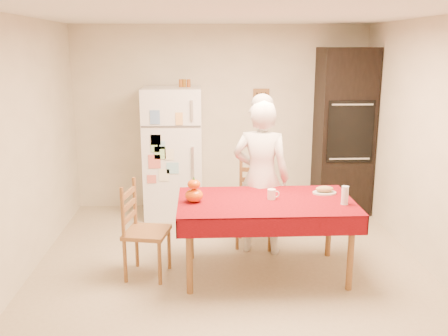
{
  "coord_description": "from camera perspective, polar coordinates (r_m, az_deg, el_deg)",
  "views": [
    {
      "loc": [
        -0.3,
        -4.59,
        2.21
      ],
      "look_at": [
        -0.06,
        0.2,
        1.04
      ],
      "focal_mm": 40.0,
      "sensor_mm": 36.0,
      "label": 1
    }
  ],
  "objects": [
    {
      "name": "spice_jar_right",
      "position": [
        6.53,
        -4.06,
        9.65
      ],
      "size": [
        0.05,
        0.05,
        0.1
      ],
      "primitive_type": "cylinder",
      "color": "brown",
      "rests_on": "refrigerator"
    },
    {
      "name": "wine_glass",
      "position": [
        4.83,
        13.65,
        -3.05
      ],
      "size": [
        0.07,
        0.07,
        0.18
      ],
      "primitive_type": "cylinder",
      "color": "white",
      "rests_on": "dining_table"
    },
    {
      "name": "refrigerator",
      "position": [
        6.62,
        -5.83,
        1.79
      ],
      "size": [
        0.75,
        0.74,
        1.7
      ],
      "color": "white",
      "rests_on": "floor"
    },
    {
      "name": "pumpkin_upper",
      "position": [
        4.75,
        -3.46,
        -1.86
      ],
      "size": [
        0.12,
        0.12,
        0.09
      ],
      "primitive_type": "ellipsoid",
      "color": "#D63A05",
      "rests_on": "pumpkin_lower"
    },
    {
      "name": "pumpkin_lower",
      "position": [
        4.78,
        -3.44,
        -3.15
      ],
      "size": [
        0.17,
        0.17,
        0.13
      ],
      "primitive_type": "ellipsoid",
      "color": "#E94905",
      "rests_on": "dining_table"
    },
    {
      "name": "dining_table",
      "position": [
        4.87,
        4.79,
        -4.47
      ],
      "size": [
        1.7,
        1.0,
        0.76
      ],
      "color": "brown",
      "rests_on": "floor"
    },
    {
      "name": "coffee_mug",
      "position": [
        4.88,
        5.45,
        -3.0
      ],
      "size": [
        0.08,
        0.08,
        0.1
      ],
      "primitive_type": "cylinder",
      "color": "white",
      "rests_on": "dining_table"
    },
    {
      "name": "spice_jar_mid",
      "position": [
        6.54,
        -4.57,
        9.65
      ],
      "size": [
        0.05,
        0.05,
        0.1
      ],
      "primitive_type": "cylinder",
      "color": "brown",
      "rests_on": "refrigerator"
    },
    {
      "name": "room_shell",
      "position": [
        4.64,
        0.88,
        6.42
      ],
      "size": [
        4.02,
        4.52,
        2.51
      ],
      "color": "beige",
      "rests_on": "ground"
    },
    {
      "name": "spice_jar_left",
      "position": [
        6.54,
        -4.96,
        9.64
      ],
      "size": [
        0.05,
        0.05,
        0.1
      ],
      "primitive_type": "cylinder",
      "color": "#964F1B",
      "rests_on": "refrigerator"
    },
    {
      "name": "bread_loaf",
      "position": [
        5.14,
        11.43,
        -2.36
      ],
      "size": [
        0.18,
        0.1,
        0.06
      ],
      "primitive_type": "ellipsoid",
      "color": "tan",
      "rests_on": "bread_plate"
    },
    {
      "name": "floor",
      "position": [
        5.1,
        0.81,
        -11.96
      ],
      "size": [
        4.5,
        4.5,
        0.0
      ],
      "primitive_type": "plane",
      "color": "tan",
      "rests_on": "ground"
    },
    {
      "name": "oven_cabinet",
      "position": [
        6.88,
        13.5,
        4.07
      ],
      "size": [
        0.7,
        0.62,
        2.2
      ],
      "color": "black",
      "rests_on": "floor"
    },
    {
      "name": "seated_woman",
      "position": [
        5.36,
        4.26,
        -1.13
      ],
      "size": [
        0.69,
        0.54,
        1.68
      ],
      "primitive_type": "imported",
      "rotation": [
        0.0,
        0.0,
        2.89
      ],
      "color": "silver",
      "rests_on": "floor"
    },
    {
      "name": "chair_far",
      "position": [
        5.69,
        3.61,
        -3.72
      ],
      "size": [
        0.49,
        0.47,
        0.95
      ],
      "rotation": [
        0.0,
        0.0,
        -0.19
      ],
      "color": "brown",
      "rests_on": "floor"
    },
    {
      "name": "chair_left",
      "position": [
        4.95,
        -9.54,
        -6.61
      ],
      "size": [
        0.47,
        0.49,
        0.95
      ],
      "rotation": [
        0.0,
        0.0,
        1.38
      ],
      "color": "brown",
      "rests_on": "floor"
    },
    {
      "name": "bread_plate",
      "position": [
        5.15,
        11.41,
        -2.8
      ],
      "size": [
        0.24,
        0.24,
        0.02
      ],
      "primitive_type": "cylinder",
      "color": "silver",
      "rests_on": "dining_table"
    }
  ]
}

